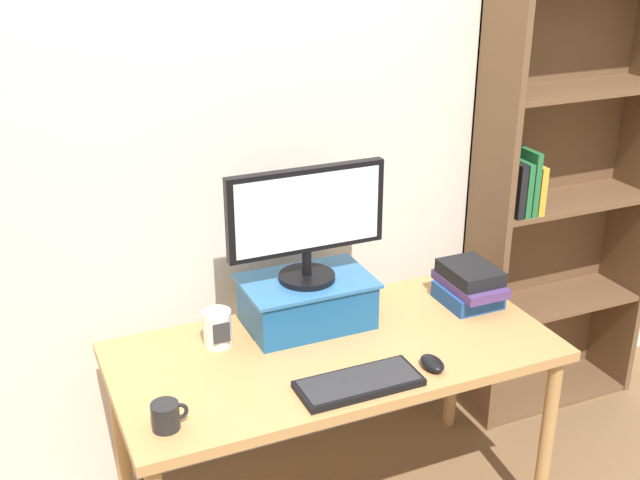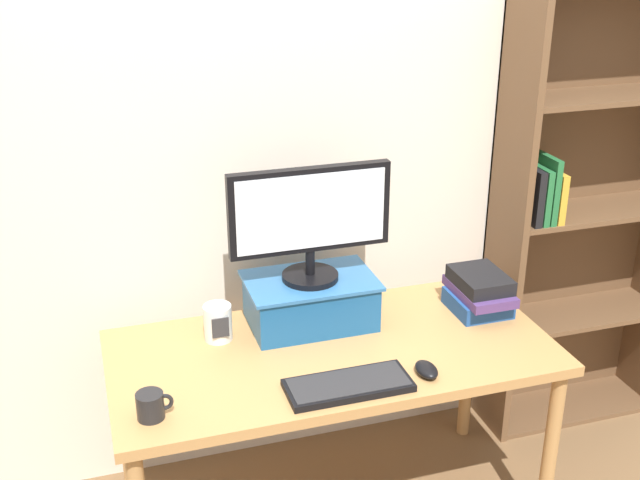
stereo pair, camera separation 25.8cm
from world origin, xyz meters
TOP-DOWN VIEW (x-y plane):
  - back_wall at (0.00, 0.51)m, footprint 7.00×0.08m
  - desk at (0.00, 0.00)m, footprint 1.47×0.71m
  - bookshelf_unit at (1.18, 0.36)m, footprint 0.78×0.28m
  - riser_box at (-0.02, 0.19)m, footprint 0.45×0.29m
  - computer_monitor at (-0.02, 0.19)m, footprint 0.55×0.19m
  - keyboard at (-0.03, -0.24)m, footprint 0.39×0.16m
  - computer_mouse at (0.23, -0.24)m, footprint 0.06×0.10m
  - book_stack at (0.59, 0.09)m, footprint 0.19×0.27m
  - coffee_mug at (-0.62, -0.21)m, footprint 0.11×0.08m
  - desk_speaker at (-0.35, 0.17)m, footprint 0.10×0.10m

SIDE VIEW (x-z plane):
  - desk at x=0.00m, z-range 0.28..0.98m
  - keyboard at x=-0.03m, z-range 0.70..0.73m
  - computer_mouse at x=0.23m, z-range 0.70..0.74m
  - coffee_mug at x=-0.62m, z-range 0.70..0.78m
  - desk_speaker at x=-0.35m, z-range 0.70..0.83m
  - book_stack at x=0.59m, z-range 0.70..0.85m
  - riser_box at x=-0.02m, z-range 0.71..0.88m
  - bookshelf_unit at x=1.18m, z-range 0.01..1.86m
  - computer_monitor at x=-0.02m, z-range 0.90..1.30m
  - back_wall at x=0.00m, z-range 0.00..2.60m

